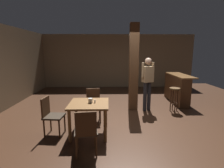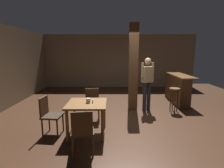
% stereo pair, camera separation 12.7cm
% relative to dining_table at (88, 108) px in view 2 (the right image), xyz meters
% --- Properties ---
extents(ground_plane, '(10.80, 10.80, 0.00)m').
position_rel_dining_table_xyz_m(ground_plane, '(0.97, 1.06, -0.62)').
color(ground_plane, '#382114').
extents(wall_back, '(8.00, 0.10, 2.80)m').
position_rel_dining_table_xyz_m(wall_back, '(0.97, 5.56, 0.78)').
color(wall_back, '#756047').
rests_on(wall_back, ground_plane).
extents(pillar, '(0.28, 0.28, 2.80)m').
position_rel_dining_table_xyz_m(pillar, '(1.27, 1.80, 0.78)').
color(pillar, '#4C301C').
rests_on(pillar, ground_plane).
extents(dining_table, '(0.89, 0.89, 0.76)m').
position_rel_dining_table_xyz_m(dining_table, '(0.00, 0.00, 0.00)').
color(dining_table, brown).
rests_on(dining_table, ground_plane).
extents(chair_south, '(0.48, 0.48, 0.89)m').
position_rel_dining_table_xyz_m(chair_south, '(0.04, -0.88, -0.12)').
color(chair_south, '#2D2319').
rests_on(chair_south, ground_plane).
extents(chair_north, '(0.46, 0.46, 0.89)m').
position_rel_dining_table_xyz_m(chair_north, '(0.03, 0.82, -0.12)').
color(chair_north, '#2D2319').
rests_on(chair_north, ground_plane).
extents(chair_west, '(0.46, 0.46, 0.89)m').
position_rel_dining_table_xyz_m(chair_west, '(-0.88, -0.01, -0.12)').
color(chair_west, '#2D2319').
rests_on(chair_west, ground_plane).
extents(napkin_cup, '(0.10, 0.10, 0.11)m').
position_rel_dining_table_xyz_m(napkin_cup, '(0.03, 0.01, 0.19)').
color(napkin_cup, beige).
rests_on(napkin_cup, dining_table).
extents(salt_shaker, '(0.03, 0.03, 0.07)m').
position_rel_dining_table_xyz_m(salt_shaker, '(0.14, -0.00, 0.17)').
color(salt_shaker, silver).
rests_on(salt_shaker, dining_table).
extents(standing_person, '(0.46, 0.32, 1.72)m').
position_rel_dining_table_xyz_m(standing_person, '(1.71, 1.65, 0.38)').
color(standing_person, tan).
rests_on(standing_person, ground_plane).
extents(bar_counter, '(0.56, 1.70, 1.06)m').
position_rel_dining_table_xyz_m(bar_counter, '(3.05, 2.60, -0.09)').
color(bar_counter, brown).
rests_on(bar_counter, ground_plane).
extents(bar_stool_near, '(0.34, 0.34, 0.77)m').
position_rel_dining_table_xyz_m(bar_stool_near, '(2.58, 1.58, -0.06)').
color(bar_stool_near, '#4C3319').
rests_on(bar_stool_near, ground_plane).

